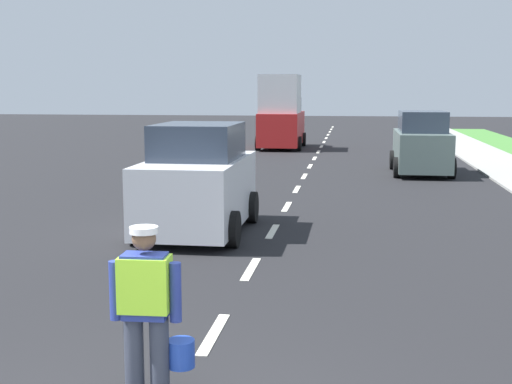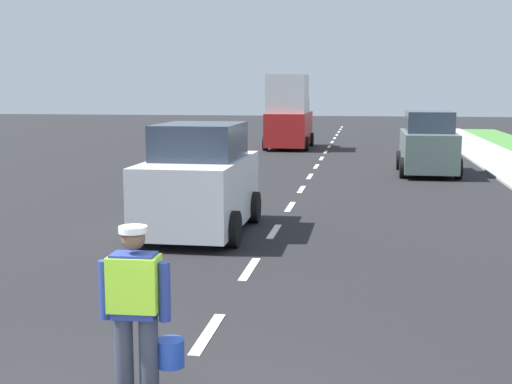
{
  "view_description": "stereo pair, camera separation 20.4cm",
  "coord_description": "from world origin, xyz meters",
  "px_view_note": "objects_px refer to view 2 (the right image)",
  "views": [
    {
      "loc": [
        1.6,
        -5.01,
        2.9
      ],
      "look_at": [
        -0.07,
        6.81,
        1.1
      ],
      "focal_mm": 48.36,
      "sensor_mm": 36.0,
      "label": 1
    },
    {
      "loc": [
        1.81,
        -4.98,
        2.9
      ],
      "look_at": [
        -0.07,
        6.81,
        1.1
      ],
      "focal_mm": 48.36,
      "sensor_mm": 36.0,
      "label": 2
    }
  ],
  "objects_px": {
    "road_worker": "(138,305)",
    "car_oncoming_lead": "(200,182)",
    "car_parked_far": "(428,145)",
    "delivery_truck": "(289,115)"
  },
  "relations": [
    {
      "from": "car_oncoming_lead",
      "to": "road_worker",
      "type": "bearing_deg",
      "value": -80.55
    },
    {
      "from": "delivery_truck",
      "to": "car_oncoming_lead",
      "type": "bearing_deg",
      "value": -88.81
    },
    {
      "from": "road_worker",
      "to": "car_parked_far",
      "type": "height_order",
      "value": "car_parked_far"
    },
    {
      "from": "car_parked_far",
      "to": "road_worker",
      "type": "bearing_deg",
      "value": -102.79
    },
    {
      "from": "delivery_truck",
      "to": "car_parked_far",
      "type": "xyz_separation_m",
      "value": [
        5.8,
        -9.31,
        -0.62
      ]
    },
    {
      "from": "road_worker",
      "to": "car_parked_far",
      "type": "relative_size",
      "value": 0.43
    },
    {
      "from": "car_oncoming_lead",
      "to": "car_parked_far",
      "type": "height_order",
      "value": "car_oncoming_lead"
    },
    {
      "from": "road_worker",
      "to": "car_oncoming_lead",
      "type": "xyz_separation_m",
      "value": [
        -1.26,
        7.57,
        0.09
      ]
    },
    {
      "from": "road_worker",
      "to": "car_oncoming_lead",
      "type": "bearing_deg",
      "value": 99.45
    },
    {
      "from": "car_oncoming_lead",
      "to": "delivery_truck",
      "type": "bearing_deg",
      "value": 91.19
    }
  ]
}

